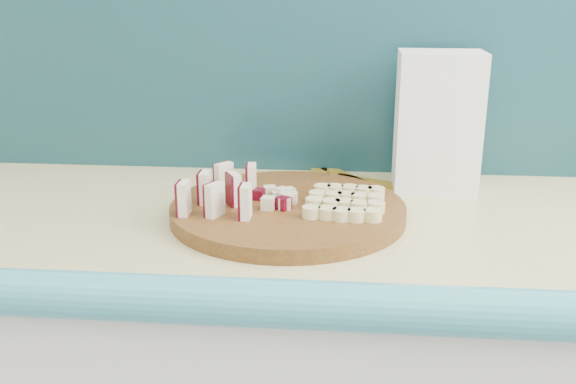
{
  "coord_description": "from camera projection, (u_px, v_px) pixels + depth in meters",
  "views": [
    {
      "loc": [
        0.36,
        0.52,
        1.27
      ],
      "look_at": [
        0.28,
        1.5,
        0.95
      ],
      "focal_mm": 40.0,
      "sensor_mm": 36.0,
      "label": 1
    }
  ],
  "objects": [
    {
      "name": "backsplash",
      "position": [
        213.0,
        44.0,
        1.26
      ],
      "size": [
        2.2,
        0.02,
        0.5
      ],
      "primitive_type": "cube",
      "color": "teal",
      "rests_on": "kitchen_counter"
    },
    {
      "name": "cutting_board",
      "position": [
        288.0,
        211.0,
        1.04
      ],
      "size": [
        0.41,
        0.41,
        0.02
      ],
      "primitive_type": "cylinder",
      "rotation": [
        0.0,
        0.0,
        -0.08
      ],
      "color": "#44270E",
      "rests_on": "kitchen_counter"
    },
    {
      "name": "apple_wedges",
      "position": [
        222.0,
        190.0,
        1.02
      ],
      "size": [
        0.12,
        0.15,
        0.05
      ],
      "color": "#F6E6C5",
      "rests_on": "cutting_board"
    },
    {
      "name": "apple_chunks",
      "position": [
        273.0,
        198.0,
        1.04
      ],
      "size": [
        0.06,
        0.07,
        0.02
      ],
      "color": "beige",
      "rests_on": "cutting_board"
    },
    {
      "name": "banana_slices",
      "position": [
        346.0,
        202.0,
        1.02
      ],
      "size": [
        0.13,
        0.15,
        0.02
      ],
      "color": "#E2D68A",
      "rests_on": "cutting_board"
    },
    {
      "name": "flour_bag",
      "position": [
        437.0,
        122.0,
        1.15
      ],
      "size": [
        0.15,
        0.11,
        0.25
      ],
      "primitive_type": "cube",
      "rotation": [
        0.0,
        0.0,
        -0.01
      ],
      "color": "white",
      "rests_on": "kitchen_counter"
    },
    {
      "name": "banana_peel",
      "position": [
        344.0,
        180.0,
        1.24
      ],
      "size": [
        0.19,
        0.16,
        0.01
      ],
      "rotation": [
        0.0,
        0.0,
        0.42
      ],
      "color": "gold",
      "rests_on": "kitchen_counter"
    }
  ]
}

